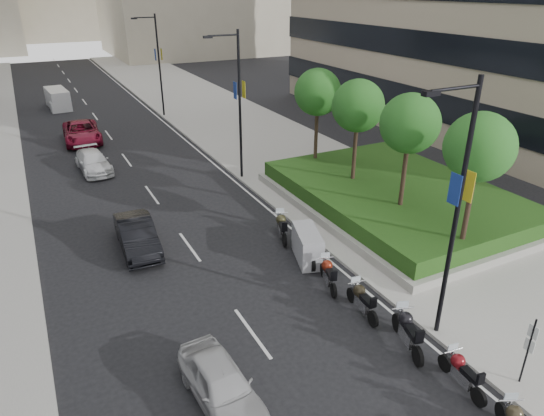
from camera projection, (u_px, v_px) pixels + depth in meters
ground at (353, 395)px, 14.63m from camera, size 160.00×160.00×0.00m
sidewalk_right at (235, 125)px, 42.55m from camera, size 10.00×100.00×0.15m
lane_edge at (177, 133)px, 40.39m from camera, size 0.12×100.00×0.01m
lane_centre at (113, 141)px, 38.24m from camera, size 0.12×100.00×0.01m
planter at (395, 202)px, 26.69m from camera, size 10.00×14.00×0.40m
hedge at (396, 192)px, 26.44m from camera, size 9.40×13.40×0.80m
tree_0 at (479, 148)px, 19.10m from camera, size 2.80×2.80×6.30m
tree_1 at (410, 124)px, 22.33m from camera, size 2.80×2.80×6.30m
tree_2 at (358, 106)px, 25.56m from camera, size 2.80×2.80×6.30m
tree_3 at (318, 93)px, 28.79m from camera, size 2.80×2.80×6.30m
lamp_post_0 at (455, 205)px, 15.02m from camera, size 2.34×0.45×9.00m
lamp_post_1 at (237, 99)px, 28.76m from camera, size 2.34×0.45×9.00m
lamp_post_2 at (157, 61)px, 43.30m from camera, size 2.34×0.45×9.00m
parking_sign at (529, 348)px, 14.38m from camera, size 0.06×0.32×2.50m
motorcycle_1 at (462, 372)px, 14.73m from camera, size 0.69×2.07×1.03m
motorcycle_2 at (408, 331)px, 16.35m from camera, size 1.02×2.33×1.20m
motorcycle_3 at (362, 300)px, 18.06m from camera, size 0.72×2.17×1.08m
motorcycle_4 at (328, 274)px, 19.70m from camera, size 0.87×2.08×1.07m
motorcycle_5 at (307, 246)px, 21.54m from camera, size 1.61×2.52×1.42m
motorcycle_6 at (282, 227)px, 23.45m from camera, size 0.97×2.19×1.13m
car_a at (221, 384)px, 14.14m from camera, size 1.80×4.00×1.33m
car_b at (137, 235)px, 22.37m from camera, size 1.76×4.52×1.47m
car_c at (93, 162)px, 31.92m from camera, size 2.08×4.55×1.29m
car_d at (82, 132)px, 37.80m from camera, size 2.90×5.82×1.59m
delivery_van at (58, 100)px, 47.99m from camera, size 2.08×4.63×1.89m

